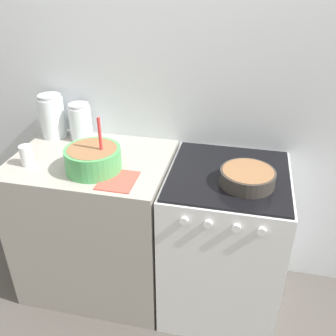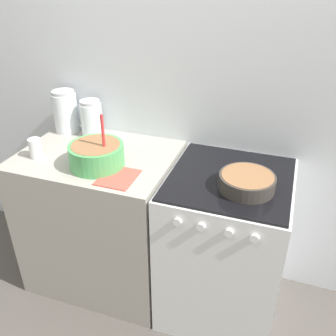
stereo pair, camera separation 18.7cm
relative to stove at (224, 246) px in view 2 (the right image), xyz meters
The scene contains 10 objects.
ground_plane 0.65m from the stove, 135.33° to the right, with size 12.00×12.00×0.00m, color #4C4742.
wall_back 0.89m from the stove, 133.21° to the left, with size 4.74×0.05×2.40m.
countertop_cabinet 0.77m from the stove, behind, with size 0.87×0.66×0.91m.
stove is the anchor object (origin of this frame).
mixing_bowl 0.88m from the stove, behind, with size 0.29×0.29×0.30m.
baking_pan 0.51m from the stove, 42.04° to the right, with size 0.27×0.27×0.08m.
storage_jar_left 1.26m from the stove, 167.98° to the left, with size 0.15×0.15×0.26m.
storage_jar_middle 1.09m from the stove, 165.69° to the left, with size 0.13×0.13×0.22m.
tin_can 1.19m from the stove, behind, with size 0.07×0.07×0.11m.
recipe_page 0.73m from the stove, 160.23° to the right, with size 0.18×0.21×0.01m.
Camera 2 is at (0.56, -1.31, 1.89)m, focal length 40.00 mm.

